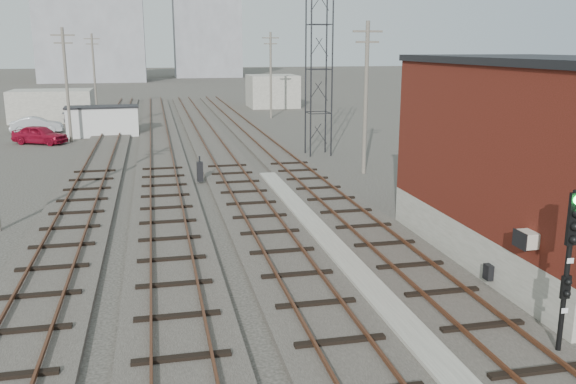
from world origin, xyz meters
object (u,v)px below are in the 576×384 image
object	(u,v)px
signal_mast	(569,261)
site_trailer	(102,121)
switch_stand	(200,171)
car_grey	(87,118)
car_silver	(37,125)
car_red	(40,135)

from	to	relation	value
signal_mast	site_trailer	bearing A→B (deg)	108.09
switch_stand	car_grey	size ratio (longest dim) A/B	0.33
switch_stand	car_silver	world-z (taller)	switch_stand
signal_mast	car_silver	bearing A→B (deg)	113.48
switch_stand	car_grey	xyz separation A→B (m)	(-8.84, 29.07, -0.05)
site_trailer	car_red	distance (m)	5.83
car_silver	switch_stand	bearing A→B (deg)	-156.05
signal_mast	site_trailer	size ratio (longest dim) A/B	0.69
site_trailer	car_red	xyz separation A→B (m)	(-4.56, -3.60, -0.55)
switch_stand	car_silver	size ratio (longest dim) A/B	0.33
switch_stand	car_grey	world-z (taller)	switch_stand
switch_stand	signal_mast	bearing A→B (deg)	-73.53
signal_mast	car_red	bearing A→B (deg)	115.35
car_grey	site_trailer	bearing A→B (deg)	-148.10
signal_mast	car_red	xyz separation A→B (m)	(-18.46, 38.96, -1.81)
signal_mast	car_grey	size ratio (longest dim) A/B	0.98
car_silver	car_grey	bearing A→B (deg)	-39.15
car_grey	switch_stand	bearing A→B (deg)	-145.25
switch_stand	car_red	xyz separation A→B (m)	(-11.28, 17.04, 0.06)
car_red	car_grey	xyz separation A→B (m)	(2.44, 12.03, -0.11)
signal_mast	car_red	size ratio (longest dim) A/B	0.98
site_trailer	car_red	world-z (taller)	site_trailer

